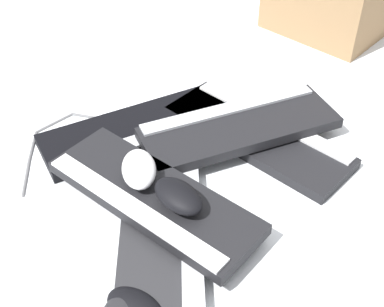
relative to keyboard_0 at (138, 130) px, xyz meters
name	(u,v)px	position (x,y,z in m)	size (l,w,h in m)	color
ground_plane	(168,161)	(-0.12, 0.01, -0.01)	(3.20, 3.20, 0.00)	silver
keyboard_0	(138,130)	(0.00, 0.00, 0.00)	(0.27, 0.46, 0.03)	black
keyboard_1	(163,233)	(-0.27, 0.17, 0.00)	(0.42, 0.41, 0.03)	#232326
keyboard_2	(258,135)	(-0.21, -0.18, 0.00)	(0.45, 0.17, 0.03)	black
keyboard_3	(239,127)	(-0.18, -0.14, 0.03)	(0.30, 0.46, 0.03)	black
keyboard_4	(152,197)	(-0.21, 0.14, 0.03)	(0.45, 0.19, 0.03)	black
mouse_0	(139,169)	(-0.16, 0.13, 0.07)	(0.11, 0.07, 0.04)	silver
mouse_3	(178,196)	(-0.27, 0.13, 0.07)	(0.11, 0.07, 0.04)	black
cable_0	(105,167)	(-0.04, 0.13, -0.01)	(0.57, 0.31, 0.01)	#59595B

